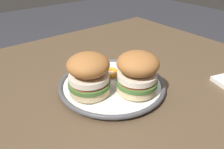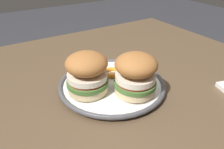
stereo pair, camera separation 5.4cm
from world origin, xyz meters
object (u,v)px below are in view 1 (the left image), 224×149
Objects in this scene: dinner_plate at (112,84)px; sandwich_half_left at (137,72)px; sandwich_half_right at (89,74)px; dining_table at (94,112)px.

dinner_plate is 0.09m from sandwich_half_left.
sandwich_half_right is at bearing -178.71° from dinner_plate.
sandwich_half_left is (0.05, -0.12, 0.17)m from dining_table.
dining_table is 8.18× the size of sandwich_half_left.
dining_table is 0.22m from sandwich_half_left.
sandwich_half_right reaches higher than dining_table.
sandwich_half_right is (-0.07, -0.00, 0.06)m from dinner_plate.
sandwich_half_left reaches higher than dining_table.
sandwich_half_left is at bearing -65.62° from dining_table.
dining_table is 4.05× the size of dinner_plate.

